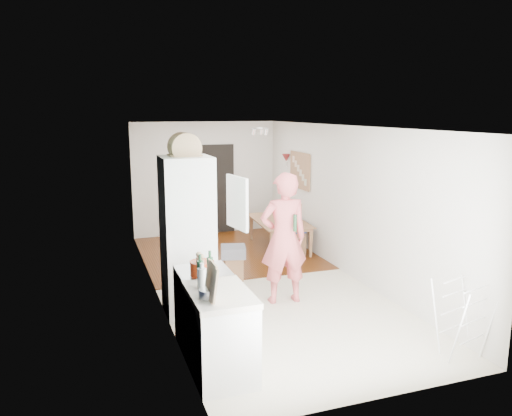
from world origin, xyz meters
TOP-DOWN VIEW (x-y plane):
  - room_shell at (0.00, 0.00)m, footprint 3.20×7.00m
  - floor at (0.00, 0.00)m, footprint 3.20×7.00m
  - wood_floor_overlay at (0.00, 1.85)m, footprint 3.20×3.30m
  - sage_wall_panel at (-1.59, -2.00)m, footprint 0.02×3.00m
  - tile_splashback at (-1.59, -2.55)m, footprint 0.02×1.90m
  - doorway_recess at (0.20, 3.48)m, footprint 0.90×0.04m
  - base_cabinet at (-1.30, -2.55)m, footprint 0.60×0.90m
  - worktop at (-1.30, -2.55)m, footprint 0.62×0.92m
  - range_cooker at (-1.30, -1.80)m, footprint 0.60×0.60m
  - cooker_top at (-1.30, -1.80)m, footprint 0.60×0.60m
  - fridge_housing at (-1.27, -0.78)m, footprint 0.66×0.66m
  - fridge_door at (-0.66, -1.08)m, footprint 0.14×0.56m
  - fridge_interior at (-0.96, -0.78)m, footprint 0.02×0.52m
  - pinboard at (1.58, 1.90)m, footprint 0.03×0.90m
  - pinboard_frame at (1.57, 1.90)m, footprint 0.00×0.94m
  - wall_sconce at (1.54, 2.55)m, footprint 0.18×0.18m
  - person at (0.10, -0.86)m, footprint 0.86×0.60m
  - dining_table at (1.12, 1.78)m, footprint 0.89×1.48m
  - dining_chair at (1.21, 1.34)m, footprint 0.46×0.46m
  - stool at (-0.31, 0.28)m, footprint 0.35×0.35m
  - grey_drape at (-0.31, 0.29)m, footprint 0.48×0.48m
  - drying_rack at (1.38, -3.04)m, footprint 0.54×0.51m
  - bread_bin at (-1.26, -0.69)m, footprint 0.47×0.46m
  - red_casserole at (-1.35, -1.97)m, footprint 0.30×0.30m
  - steel_pan at (-1.46, -2.68)m, footprint 0.22×0.22m
  - held_bottle at (0.20, -1.02)m, footprint 0.05×0.05m
  - bottle_a at (-1.46, -2.36)m, footprint 0.08×0.08m
  - bottle_b at (-1.34, -2.30)m, footprint 0.08×0.08m
  - bottle_c at (-1.45, -2.43)m, footprint 0.10×0.10m
  - pepper_mill_front at (-1.39, -2.12)m, footprint 0.07×0.07m
  - pepper_mill_back at (-1.39, -2.02)m, footprint 0.07×0.07m
  - chopping_boards at (-1.43, -2.74)m, footprint 0.12×0.28m

SIDE VIEW (x-z plane):
  - floor at x=0.00m, z-range -0.01..0.01m
  - wood_floor_overlay at x=0.00m, z-range 0.00..0.01m
  - stool at x=-0.31m, z-range 0.00..0.39m
  - dining_table at x=1.12m, z-range 0.00..0.50m
  - base_cabinet at x=-1.30m, z-range 0.00..0.86m
  - drying_rack at x=1.38m, z-range 0.00..0.87m
  - range_cooker at x=-1.30m, z-range 0.00..0.88m
  - dining_chair at x=1.21m, z-range 0.00..0.95m
  - grey_drape at x=-0.31m, z-range 0.39..0.56m
  - worktop at x=-1.30m, z-range 0.86..0.92m
  - cooker_top at x=-1.30m, z-range 0.88..0.92m
  - steel_pan at x=-1.46m, z-range 0.92..1.01m
  - red_casserole at x=-1.35m, z-range 0.92..1.08m
  - doorway_recess at x=0.20m, z-range 0.00..2.00m
  - pepper_mill_back at x=-1.39m, z-range 0.92..1.14m
  - pepper_mill_front at x=-1.39m, z-range 0.92..1.15m
  - bottle_c at x=-1.45m, z-range 0.92..1.15m
  - bottle_a at x=-1.46m, z-range 0.92..1.21m
  - bottle_b at x=-1.34m, z-range 0.92..1.22m
  - fridge_housing at x=-1.27m, z-range 0.00..2.15m
  - chopping_boards at x=-1.43m, z-range 0.92..1.30m
  - person at x=0.10m, z-range 0.00..2.24m
  - tile_splashback at x=-1.59m, z-range 0.90..1.40m
  - held_bottle at x=0.20m, z-range 1.08..1.32m
  - room_shell at x=0.00m, z-range 0.00..2.50m
  - fridge_door at x=-0.66m, z-range 1.20..1.90m
  - fridge_interior at x=-0.96m, z-range 1.22..1.88m
  - pinboard at x=1.58m, z-range 1.20..1.90m
  - pinboard_frame at x=1.57m, z-range 1.18..1.92m
  - wall_sconce at x=1.54m, z-range 1.67..1.83m
  - sage_wall_panel at x=-1.59m, z-range 1.20..2.50m
  - bread_bin at x=-1.26m, z-range 2.15..2.37m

